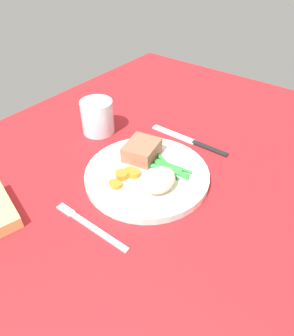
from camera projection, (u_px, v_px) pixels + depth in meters
dining_table at (149, 180)px, 64.40cm from camera, size 120.00×90.00×2.00cm
dinner_plate at (147, 175)px, 62.84cm from camera, size 25.39×25.39×1.60cm
meat_portion at (142, 150)px, 65.22cm from camera, size 8.70×7.75×3.42cm
mashed_potatoes at (159, 180)px, 57.61cm from camera, size 7.34×5.70×3.68cm
carrot_slices at (124, 176)px, 60.54cm from camera, size 6.87×4.17×1.23cm
green_beans at (168, 167)px, 63.04cm from camera, size 5.31×9.97×0.85cm
fork at (91, 227)px, 53.07cm from camera, size 1.44×16.60×0.40cm
knife at (190, 141)px, 73.39cm from camera, size 1.70×20.50×0.64cm
water_glass at (98, 119)px, 74.90cm from camera, size 7.83×7.83×8.20cm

